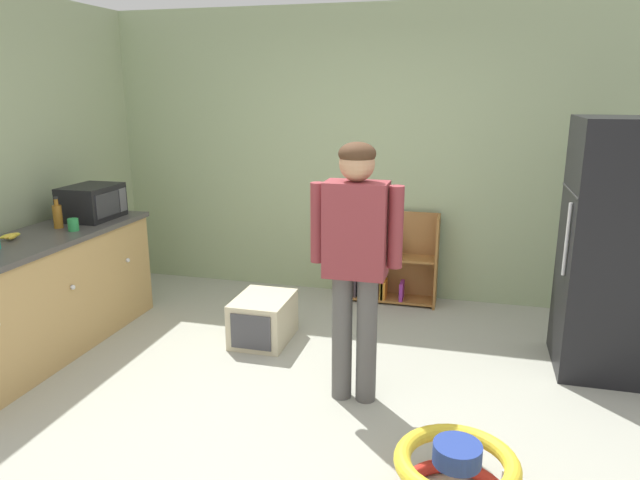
{
  "coord_description": "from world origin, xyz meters",
  "views": [
    {
      "loc": [
        0.87,
        -3.07,
        1.96
      ],
      "look_at": [
        -0.06,
        0.45,
        1.0
      ],
      "focal_mm": 32.49,
      "sensor_mm": 36.0,
      "label": 1
    }
  ],
  "objects_px": {
    "refrigerator": "(619,249)",
    "amber_bottle": "(58,216)",
    "kitchen_counter": "(38,297)",
    "pet_carrier": "(263,319)",
    "banana_bunch": "(12,236)",
    "baby_walker": "(456,474)",
    "microwave": "(92,202)",
    "standing_person": "(356,250)",
    "green_cup": "(73,225)",
    "bookshelf": "(390,262)"
  },
  "relations": [
    {
      "from": "bookshelf",
      "to": "microwave",
      "type": "relative_size",
      "value": 1.77
    },
    {
      "from": "kitchen_counter",
      "to": "amber_bottle",
      "type": "distance_m",
      "value": 0.65
    },
    {
      "from": "banana_bunch",
      "to": "standing_person",
      "type": "bearing_deg",
      "value": -0.05
    },
    {
      "from": "microwave",
      "to": "standing_person",
      "type": "bearing_deg",
      "value": -17.67
    },
    {
      "from": "bookshelf",
      "to": "microwave",
      "type": "distance_m",
      "value": 2.69
    },
    {
      "from": "microwave",
      "to": "banana_bunch",
      "type": "relative_size",
      "value": 3.08
    },
    {
      "from": "green_cup",
      "to": "bookshelf",
      "type": "bearing_deg",
      "value": 34.04
    },
    {
      "from": "standing_person",
      "to": "banana_bunch",
      "type": "height_order",
      "value": "standing_person"
    },
    {
      "from": "standing_person",
      "to": "amber_bottle",
      "type": "height_order",
      "value": "standing_person"
    },
    {
      "from": "bookshelf",
      "to": "baby_walker",
      "type": "distance_m",
      "value": 2.81
    },
    {
      "from": "amber_bottle",
      "to": "banana_bunch",
      "type": "bearing_deg",
      "value": -101.11
    },
    {
      "from": "refrigerator",
      "to": "amber_bottle",
      "type": "bearing_deg",
      "value": -173.54
    },
    {
      "from": "standing_person",
      "to": "green_cup",
      "type": "distance_m",
      "value": 2.3
    },
    {
      "from": "kitchen_counter",
      "to": "pet_carrier",
      "type": "distance_m",
      "value": 1.69
    },
    {
      "from": "bookshelf",
      "to": "banana_bunch",
      "type": "bearing_deg",
      "value": -143.24
    },
    {
      "from": "standing_person",
      "to": "pet_carrier",
      "type": "distance_m",
      "value": 1.39
    },
    {
      "from": "refrigerator",
      "to": "microwave",
      "type": "relative_size",
      "value": 3.71
    },
    {
      "from": "green_cup",
      "to": "banana_bunch",
      "type": "bearing_deg",
      "value": -125.87
    },
    {
      "from": "standing_person",
      "to": "baby_walker",
      "type": "bearing_deg",
      "value": -51.52
    },
    {
      "from": "amber_bottle",
      "to": "baby_walker",
      "type": "bearing_deg",
      "value": -21.82
    },
    {
      "from": "refrigerator",
      "to": "standing_person",
      "type": "xyz_separation_m",
      "value": [
        -1.67,
        -0.87,
        0.11
      ]
    },
    {
      "from": "refrigerator",
      "to": "microwave",
      "type": "xyz_separation_m",
      "value": [
        -4.06,
        -0.11,
        0.15
      ]
    },
    {
      "from": "bookshelf",
      "to": "baby_walker",
      "type": "height_order",
      "value": "bookshelf"
    },
    {
      "from": "standing_person",
      "to": "pet_carrier",
      "type": "relative_size",
      "value": 3.0
    },
    {
      "from": "refrigerator",
      "to": "banana_bunch",
      "type": "height_order",
      "value": "refrigerator"
    },
    {
      "from": "refrigerator",
      "to": "microwave",
      "type": "distance_m",
      "value": 4.07
    },
    {
      "from": "baby_walker",
      "to": "pet_carrier",
      "type": "relative_size",
      "value": 1.09
    },
    {
      "from": "kitchen_counter",
      "to": "microwave",
      "type": "bearing_deg",
      "value": 88.44
    },
    {
      "from": "green_cup",
      "to": "pet_carrier",
      "type": "bearing_deg",
      "value": 13.9
    },
    {
      "from": "pet_carrier",
      "to": "microwave",
      "type": "bearing_deg",
      "value": 177.53
    },
    {
      "from": "green_cup",
      "to": "microwave",
      "type": "bearing_deg",
      "value": 106.01
    },
    {
      "from": "bookshelf",
      "to": "green_cup",
      "type": "height_order",
      "value": "green_cup"
    },
    {
      "from": "baby_walker",
      "to": "green_cup",
      "type": "height_order",
      "value": "green_cup"
    },
    {
      "from": "baby_walker",
      "to": "pet_carrier",
      "type": "height_order",
      "value": "pet_carrier"
    },
    {
      "from": "baby_walker",
      "to": "banana_bunch",
      "type": "relative_size",
      "value": 3.87
    },
    {
      "from": "bookshelf",
      "to": "pet_carrier",
      "type": "bearing_deg",
      "value": -125.8
    },
    {
      "from": "banana_bunch",
      "to": "refrigerator",
      "type": "bearing_deg",
      "value": 11.66
    },
    {
      "from": "green_cup",
      "to": "baby_walker",
      "type": "bearing_deg",
      "value": -22.13
    },
    {
      "from": "kitchen_counter",
      "to": "standing_person",
      "type": "height_order",
      "value": "standing_person"
    },
    {
      "from": "baby_walker",
      "to": "banana_bunch",
      "type": "distance_m",
      "value": 3.4
    },
    {
      "from": "standing_person",
      "to": "microwave",
      "type": "distance_m",
      "value": 2.51
    },
    {
      "from": "pet_carrier",
      "to": "bookshelf",
      "type": "bearing_deg",
      "value": 54.2
    },
    {
      "from": "bookshelf",
      "to": "standing_person",
      "type": "height_order",
      "value": "standing_person"
    },
    {
      "from": "standing_person",
      "to": "green_cup",
      "type": "bearing_deg",
      "value": 171.23
    },
    {
      "from": "banana_bunch",
      "to": "kitchen_counter",
      "type": "bearing_deg",
      "value": 21.47
    },
    {
      "from": "pet_carrier",
      "to": "amber_bottle",
      "type": "bearing_deg",
      "value": -169.37
    },
    {
      "from": "kitchen_counter",
      "to": "banana_bunch",
      "type": "height_order",
      "value": "banana_bunch"
    },
    {
      "from": "baby_walker",
      "to": "microwave",
      "type": "relative_size",
      "value": 1.26
    },
    {
      "from": "refrigerator",
      "to": "kitchen_counter",
      "type": "bearing_deg",
      "value": -168.63
    },
    {
      "from": "banana_bunch",
      "to": "microwave",
      "type": "bearing_deg",
      "value": 79.99
    }
  ]
}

